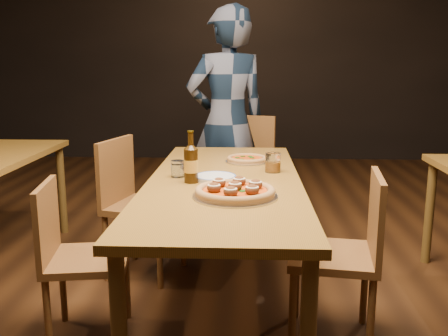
{
  "coord_description": "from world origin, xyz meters",
  "views": [
    {
      "loc": [
        0.11,
        -2.56,
        1.35
      ],
      "look_at": [
        0.0,
        -0.05,
        0.82
      ],
      "focal_mm": 40.0,
      "sensor_mm": 36.0,
      "label": 1
    }
  ],
  "objects_px": {
    "water_glass": "(178,169)",
    "amber_glass": "(273,162)",
    "chair_main_nw": "(88,258)",
    "pizza_meatball": "(235,191)",
    "chair_main_e": "(333,254)",
    "chair_main_sw": "(145,205)",
    "chair_end": "(238,177)",
    "table_main": "(224,192)",
    "pizza_margherita": "(247,159)",
    "beer_bottle": "(191,165)",
    "plate_stack": "(215,177)",
    "diner": "(227,123)"
  },
  "relations": [
    {
      "from": "pizza_meatball",
      "to": "amber_glass",
      "type": "height_order",
      "value": "amber_glass"
    },
    {
      "from": "beer_bottle",
      "to": "amber_glass",
      "type": "relative_size",
      "value": 2.4
    },
    {
      "from": "pizza_meatball",
      "to": "amber_glass",
      "type": "xyz_separation_m",
      "value": [
        0.2,
        0.54,
        0.03
      ]
    },
    {
      "from": "chair_main_nw",
      "to": "diner",
      "type": "xyz_separation_m",
      "value": [
        0.62,
        1.61,
        0.47
      ]
    },
    {
      "from": "table_main",
      "to": "plate_stack",
      "type": "relative_size",
      "value": 9.03
    },
    {
      "from": "plate_stack",
      "to": "chair_end",
      "type": "bearing_deg",
      "value": 85.06
    },
    {
      "from": "chair_end",
      "to": "pizza_meatball",
      "type": "distance_m",
      "value": 1.55
    },
    {
      "from": "chair_main_sw",
      "to": "chair_main_e",
      "type": "bearing_deg",
      "value": -109.35
    },
    {
      "from": "chair_main_nw",
      "to": "amber_glass",
      "type": "bearing_deg",
      "value": -70.74
    },
    {
      "from": "table_main",
      "to": "beer_bottle",
      "type": "distance_m",
      "value": 0.25
    },
    {
      "from": "pizza_meatball",
      "to": "beer_bottle",
      "type": "bearing_deg",
      "value": 130.92
    },
    {
      "from": "pizza_margherita",
      "to": "beer_bottle",
      "type": "bearing_deg",
      "value": -117.23
    },
    {
      "from": "chair_main_nw",
      "to": "chair_main_sw",
      "type": "height_order",
      "value": "chair_main_sw"
    },
    {
      "from": "chair_main_nw",
      "to": "pizza_meatball",
      "type": "bearing_deg",
      "value": -102.59
    },
    {
      "from": "chair_end",
      "to": "plate_stack",
      "type": "relative_size",
      "value": 4.46
    },
    {
      "from": "chair_main_sw",
      "to": "water_glass",
      "type": "relative_size",
      "value": 10.24
    },
    {
      "from": "chair_main_sw",
      "to": "plate_stack",
      "type": "distance_m",
      "value": 0.75
    },
    {
      "from": "chair_main_sw",
      "to": "diner",
      "type": "relative_size",
      "value": 0.52
    },
    {
      "from": "table_main",
      "to": "chair_main_sw",
      "type": "xyz_separation_m",
      "value": [
        -0.53,
        0.48,
        -0.22
      ]
    },
    {
      "from": "table_main",
      "to": "pizza_margherita",
      "type": "distance_m",
      "value": 0.49
    },
    {
      "from": "chair_main_sw",
      "to": "plate_stack",
      "type": "relative_size",
      "value": 4.15
    },
    {
      "from": "table_main",
      "to": "chair_main_e",
      "type": "height_order",
      "value": "chair_main_e"
    },
    {
      "from": "beer_bottle",
      "to": "amber_glass",
      "type": "distance_m",
      "value": 0.51
    },
    {
      "from": "table_main",
      "to": "amber_glass",
      "type": "height_order",
      "value": "amber_glass"
    },
    {
      "from": "chair_main_nw",
      "to": "amber_glass",
      "type": "relative_size",
      "value": 7.67
    },
    {
      "from": "amber_glass",
      "to": "water_glass",
      "type": "bearing_deg",
      "value": -163.98
    },
    {
      "from": "table_main",
      "to": "chair_main_nw",
      "type": "relative_size",
      "value": 2.4
    },
    {
      "from": "chair_main_sw",
      "to": "pizza_meatball",
      "type": "height_order",
      "value": "chair_main_sw"
    },
    {
      "from": "chair_main_sw",
      "to": "chair_main_e",
      "type": "xyz_separation_m",
      "value": [
        1.07,
        -0.74,
        -0.02
      ]
    },
    {
      "from": "diner",
      "to": "pizza_meatball",
      "type": "bearing_deg",
      "value": 72.3
    },
    {
      "from": "water_glass",
      "to": "amber_glass",
      "type": "relative_size",
      "value": 0.83
    },
    {
      "from": "chair_main_sw",
      "to": "beer_bottle",
      "type": "distance_m",
      "value": 0.77
    },
    {
      "from": "beer_bottle",
      "to": "amber_glass",
      "type": "height_order",
      "value": "beer_bottle"
    },
    {
      "from": "amber_glass",
      "to": "chair_main_sw",
      "type": "bearing_deg",
      "value": 159.83
    },
    {
      "from": "chair_end",
      "to": "water_glass",
      "type": "height_order",
      "value": "chair_end"
    },
    {
      "from": "beer_bottle",
      "to": "diner",
      "type": "relative_size",
      "value": 0.15
    },
    {
      "from": "chair_main_sw",
      "to": "water_glass",
      "type": "height_order",
      "value": "chair_main_sw"
    },
    {
      "from": "pizza_meatball",
      "to": "pizza_margherita",
      "type": "bearing_deg",
      "value": 86.21
    },
    {
      "from": "table_main",
      "to": "chair_main_nw",
      "type": "height_order",
      "value": "chair_main_nw"
    },
    {
      "from": "chair_end",
      "to": "amber_glass",
      "type": "distance_m",
      "value": 1.06
    },
    {
      "from": "chair_main_nw",
      "to": "chair_main_sw",
      "type": "xyz_separation_m",
      "value": [
        0.13,
        0.78,
        0.04
      ]
    },
    {
      "from": "water_glass",
      "to": "pizza_meatball",
      "type": "bearing_deg",
      "value": -50.82
    },
    {
      "from": "table_main",
      "to": "beer_bottle",
      "type": "xyz_separation_m",
      "value": [
        -0.17,
        -0.09,
        0.17
      ]
    },
    {
      "from": "amber_glass",
      "to": "diner",
      "type": "bearing_deg",
      "value": 105.03
    },
    {
      "from": "chair_end",
      "to": "table_main",
      "type": "bearing_deg",
      "value": -76.05
    },
    {
      "from": "chair_main_nw",
      "to": "chair_main_e",
      "type": "height_order",
      "value": "chair_main_e"
    },
    {
      "from": "chair_main_sw",
      "to": "beer_bottle",
      "type": "height_order",
      "value": "beer_bottle"
    },
    {
      "from": "chair_main_sw",
      "to": "chair_end",
      "type": "relative_size",
      "value": 0.93
    },
    {
      "from": "chair_end",
      "to": "amber_glass",
      "type": "relative_size",
      "value": 9.09
    },
    {
      "from": "chair_end",
      "to": "water_glass",
      "type": "bearing_deg",
      "value": -88.51
    }
  ]
}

